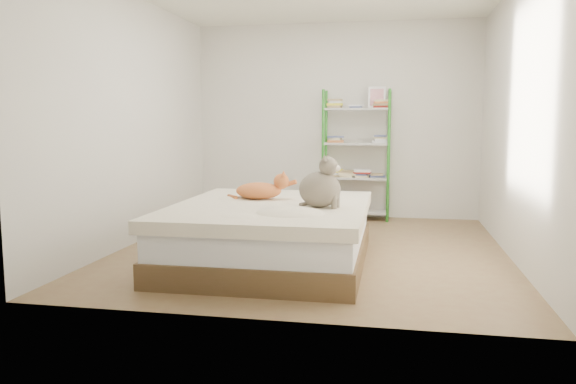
% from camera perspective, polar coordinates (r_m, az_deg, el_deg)
% --- Properties ---
extents(room, '(3.81, 4.21, 2.61)m').
position_cam_1_polar(room, '(5.59, 2.55, 7.31)').
color(room, olive).
rests_on(room, ground).
extents(bed, '(1.72, 2.15, 0.55)m').
position_cam_1_polar(bed, '(5.12, -1.74, -4.24)').
color(bed, brown).
rests_on(bed, ground).
extents(orange_cat, '(0.56, 0.36, 0.21)m').
position_cam_1_polar(orange_cat, '(5.37, -3.00, 0.35)').
color(orange_cat, '#D7824A').
rests_on(orange_cat, bed).
extents(grey_cat, '(0.44, 0.38, 0.45)m').
position_cam_1_polar(grey_cat, '(4.85, 3.25, 1.06)').
color(grey_cat, gray).
rests_on(grey_cat, bed).
extents(shelf_unit, '(0.88, 0.36, 1.74)m').
position_cam_1_polar(shelf_unit, '(7.44, 6.98, 3.84)').
color(shelf_unit, '#2D8927').
rests_on(shelf_unit, ground).
extents(cardboard_box, '(0.68, 0.70, 0.44)m').
position_cam_1_polar(cardboard_box, '(7.02, 2.87, -1.81)').
color(cardboard_box, tan).
rests_on(cardboard_box, ground).
extents(white_bin, '(0.34, 0.31, 0.38)m').
position_cam_1_polar(white_bin, '(7.38, -1.69, -1.38)').
color(white_bin, white).
rests_on(white_bin, ground).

